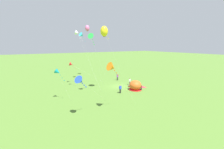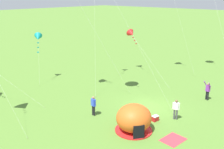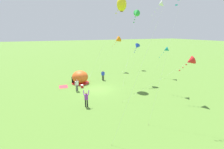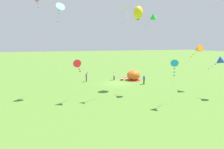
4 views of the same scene
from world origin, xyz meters
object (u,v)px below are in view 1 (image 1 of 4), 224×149
Objects in this scene: person_center_field at (130,81)px; kite_teal at (58,72)px; person_arms_raised at (117,77)px; kite_blue at (80,81)px; person_far_back at (120,89)px; kite_pink at (87,28)px; popup_tent at (135,85)px; kite_orange at (112,67)px; cooler_box at (129,86)px; kite_yellow at (104,31)px; kite_green at (92,37)px; kite_cyan at (82,35)px; kite_red at (71,64)px; kite_white at (77,33)px.

kite_teal is (-1.57, 16.90, 4.12)m from person_center_field.
kite_blue is at bearing 134.05° from person_arms_raised.
person_far_back is 0.91× the size of person_arms_raised.
person_arms_raised reaches higher than person_far_back.
kite_teal is at bearing 141.93° from kite_pink.
kite_teal is (2.20, 15.52, 4.09)m from popup_tent.
person_arms_raised is at bearing -35.64° from kite_orange.
cooler_box is at bearing -7.39° from popup_tent.
kite_teal is (-7.31, 17.12, 4.09)m from person_arms_raised.
kite_yellow is (-7.10, 7.86, 11.25)m from person_arms_raised.
kite_green reaches higher than kite_blue.
kite_cyan reaches higher than person_arms_raised.
kite_red is 13.17m from kite_yellow.
kite_teal is 0.69× the size of kite_red.
kite_orange is 25.77m from kite_pink.
person_center_field is at bearing 177.88° from person_arms_raised.
popup_tent is 22.12m from kite_pink.
person_arms_raised is at bearing -74.97° from kite_white.
person_far_back is at bearing -135.93° from kite_white.
person_center_field is at bearing -84.69° from kite_teal.
person_arms_raised is 0.33× the size of kite_teal.
person_far_back is 10.21m from kite_orange.
kite_red is at bearing 1.06° from kite_orange.
person_arms_raised is 0.26× the size of kite_orange.
kite_cyan is at bearing 36.87° from person_center_field.
kite_green is at bearing 70.49° from person_far_back.
kite_white is 14.62m from kite_blue.
kite_teal is 0.37× the size of kite_pink.
person_far_back is 0.30× the size of kite_teal.
person_center_field is at bearing -20.20° from popup_tent.
kite_green is at bearing -33.83° from kite_blue.
person_center_field is 0.25× the size of kite_blue.
popup_tent is at bearing -98.06° from kite_teal.
kite_white reaches higher than kite_green.
kite_pink is at bearing -38.07° from kite_teal.
kite_blue is (-8.15, -1.14, -0.01)m from kite_teal.
cooler_box is 14.97m from kite_orange.
kite_red reaches higher than cooler_box.
kite_pink reaches higher than kite_green.
kite_pink reaches higher than person_far_back.
kite_orange is 0.59× the size of kite_white.
kite_blue is (-18.54, 4.15, 0.17)m from kite_red.
kite_yellow reaches higher than kite_cyan.
kite_pink is at bearing -54.28° from kite_red.
kite_teal is 0.44× the size of kite_cyan.
kite_blue is (-12.24, 3.99, -6.94)m from kite_white.
cooler_box is 14.52m from kite_green.
kite_blue is at bearing 135.83° from kite_yellow.
person_far_back is at bearing 125.92° from person_center_field.
person_arms_raised is 20.47m from kite_orange.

